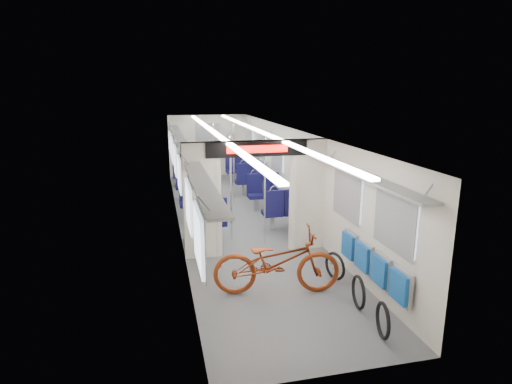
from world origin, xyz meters
TOP-DOWN VIEW (x-y plane):
  - carriage at (0.00, -0.27)m, footprint 12.00×12.02m
  - bicycle at (-0.08, -3.83)m, footprint 2.16×1.05m
  - flip_bench at (1.35, -4.33)m, footprint 0.12×2.10m
  - bike_hoop_a at (0.96, -5.42)m, footprint 0.15×0.51m
  - bike_hoop_b at (1.00, -4.62)m, footprint 0.11×0.53m
  - bike_hoop_c at (1.05, -3.59)m, footprint 0.20×0.50m
  - seat_bay_near_left at (-0.93, -0.27)m, footprint 0.92×2.10m
  - seat_bay_near_right at (0.94, 0.15)m, footprint 0.91×2.10m
  - seat_bay_far_left at (-0.93, 3.40)m, footprint 0.92×2.13m
  - seat_bay_far_right at (0.93, 3.71)m, footprint 0.94×2.20m
  - stanchion_near_left at (-0.36, -1.15)m, footprint 0.04×0.04m
  - stanchion_near_right at (0.27, -1.66)m, footprint 0.04×0.04m
  - stanchion_far_left at (-0.29, 2.02)m, footprint 0.04×0.04m
  - stanchion_far_right at (0.23, 1.76)m, footprint 0.04×0.04m

SIDE VIEW (x-z plane):
  - bike_hoop_c at x=1.05m, z-range -0.03..0.48m
  - bike_hoop_a at x=0.96m, z-range -0.03..0.49m
  - bike_hoop_b at x=1.00m, z-range -0.03..0.51m
  - bicycle at x=-0.08m, z-range 0.00..1.09m
  - seat_bay_near_right at x=0.94m, z-range -0.01..1.10m
  - seat_bay_near_left at x=-0.93m, z-range -0.01..1.10m
  - seat_bay_far_left at x=-0.93m, z-range -0.01..1.11m
  - seat_bay_far_right at x=0.93m, z-range -0.01..1.13m
  - flip_bench at x=1.35m, z-range 0.33..0.83m
  - stanchion_near_left at x=-0.36m, z-range 0.00..2.30m
  - stanchion_near_right at x=0.27m, z-range 0.00..2.30m
  - stanchion_far_left at x=-0.29m, z-range 0.00..2.30m
  - stanchion_far_right at x=0.23m, z-range 0.00..2.30m
  - carriage at x=0.00m, z-range 0.35..2.66m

